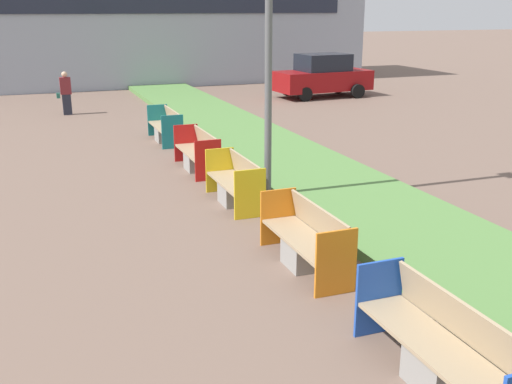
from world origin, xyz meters
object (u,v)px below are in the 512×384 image
(bench_orange_frame, at_px, (306,244))
(street_lamp_post, at_px, (269,0))
(bench_yellow_frame, at_px, (236,186))
(bench_teal_frame, at_px, (166,129))
(parked_car_distant, at_px, (323,76))
(pedestrian_walking, at_px, (66,93))
(bench_red_frame, at_px, (198,155))
(bench_blue_frame, at_px, (443,354))

(bench_orange_frame, xyz_separation_m, street_lamp_post, (0.61, 3.08, 3.54))
(bench_yellow_frame, distance_m, bench_teal_frame, 6.25)
(parked_car_distant, bearing_deg, bench_teal_frame, -146.86)
(bench_yellow_frame, height_order, bench_teal_frame, same)
(pedestrian_walking, bearing_deg, bench_orange_frame, -81.16)
(pedestrian_walking, bearing_deg, parked_car_distant, 3.89)
(street_lamp_post, relative_size, pedestrian_walking, 4.50)
(bench_yellow_frame, distance_m, bench_red_frame, 2.79)
(bench_teal_frame, bearing_deg, bench_red_frame, -90.00)
(bench_red_frame, xyz_separation_m, bench_teal_frame, (0.00, 3.46, 0.00))
(bench_red_frame, relative_size, pedestrian_walking, 1.29)
(bench_orange_frame, distance_m, bench_teal_frame, 9.52)
(bench_yellow_frame, height_order, street_lamp_post, street_lamp_post)
(bench_orange_frame, bearing_deg, bench_red_frame, 90.00)
(bench_blue_frame, bearing_deg, pedestrian_walking, 97.32)
(bench_yellow_frame, bearing_deg, street_lamp_post, -17.22)
(bench_blue_frame, distance_m, pedestrian_walking, 18.74)
(bench_blue_frame, bearing_deg, bench_red_frame, 90.03)
(bench_yellow_frame, xyz_separation_m, street_lamp_post, (0.61, -0.19, 3.54))
(bench_teal_frame, xyz_separation_m, pedestrian_walking, (-2.38, 5.81, 0.42))
(bench_blue_frame, bearing_deg, parked_car_distant, 66.39)
(bench_yellow_frame, relative_size, pedestrian_walking, 1.21)
(bench_blue_frame, height_order, bench_orange_frame, same)
(pedestrian_walking, bearing_deg, bench_red_frame, -75.60)
(bench_yellow_frame, height_order, bench_red_frame, same)
(bench_red_frame, distance_m, street_lamp_post, 4.66)
(bench_teal_frame, distance_m, pedestrian_walking, 6.30)
(bench_orange_frame, bearing_deg, parked_car_distant, 62.27)
(bench_yellow_frame, xyz_separation_m, bench_teal_frame, (0.00, 6.25, 0.00))
(bench_red_frame, xyz_separation_m, parked_car_distant, (8.45, 10.01, 0.55))
(bench_orange_frame, bearing_deg, street_lamp_post, 78.73)
(bench_blue_frame, xyz_separation_m, pedestrian_walking, (-2.39, 18.58, 0.41))
(bench_orange_frame, bearing_deg, bench_blue_frame, -89.93)
(bench_blue_frame, xyz_separation_m, bench_yellow_frame, (-0.01, 6.51, -0.01))
(pedestrian_walking, bearing_deg, bench_teal_frame, -67.71)
(bench_orange_frame, relative_size, pedestrian_walking, 1.31)
(bench_yellow_frame, distance_m, pedestrian_walking, 12.30)
(bench_blue_frame, xyz_separation_m, bench_orange_frame, (-0.00, 3.25, -0.01))
(bench_blue_frame, height_order, parked_car_distant, parked_car_distant)
(bench_orange_frame, xyz_separation_m, pedestrian_walking, (-2.38, 15.33, 0.42))
(bench_blue_frame, height_order, pedestrian_walking, pedestrian_walking)
(bench_teal_frame, bearing_deg, bench_blue_frame, -89.98)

